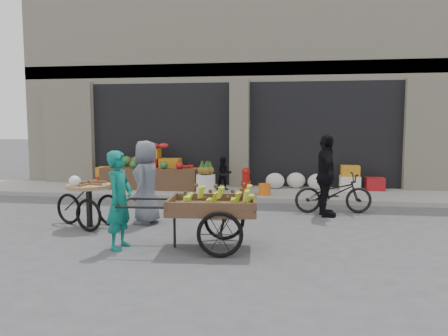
% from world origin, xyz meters
% --- Properties ---
extents(ground, '(80.00, 80.00, 0.00)m').
position_xyz_m(ground, '(0.00, 0.00, 0.00)').
color(ground, '#424244').
rests_on(ground, ground).
extents(sidewalk, '(18.00, 2.20, 0.12)m').
position_xyz_m(sidewalk, '(0.00, 4.10, 0.06)').
color(sidewalk, gray).
rests_on(sidewalk, ground).
extents(building, '(14.00, 6.45, 7.00)m').
position_xyz_m(building, '(0.00, 8.03, 3.37)').
color(building, beige).
rests_on(building, ground).
extents(fruit_display, '(3.10, 1.12, 1.24)m').
position_xyz_m(fruit_display, '(-2.48, 4.38, 0.67)').
color(fruit_display, '#A5161B').
rests_on(fruit_display, sidewalk).
extents(pineapple_bin, '(0.52, 0.52, 0.50)m').
position_xyz_m(pineapple_bin, '(-0.75, 3.60, 0.37)').
color(pineapple_bin, silver).
rests_on(pineapple_bin, sidewalk).
extents(fire_hydrant, '(0.22, 0.22, 0.71)m').
position_xyz_m(fire_hydrant, '(0.35, 3.55, 0.50)').
color(fire_hydrant, '#A5140F').
rests_on(fire_hydrant, sidewalk).
extents(orange_bucket, '(0.32, 0.32, 0.30)m').
position_xyz_m(orange_bucket, '(0.85, 3.50, 0.27)').
color(orange_bucket, orange).
rests_on(orange_bucket, sidewalk).
extents(right_bay_goods, '(3.35, 0.60, 0.70)m').
position_xyz_m(right_bay_goods, '(2.61, 4.70, 0.41)').
color(right_bay_goods, silver).
rests_on(right_bay_goods, sidewalk).
extents(seated_person, '(0.51, 0.43, 0.93)m').
position_xyz_m(seated_person, '(-0.35, 4.20, 0.58)').
color(seated_person, black).
rests_on(seated_person, sidewalk).
extents(banana_cart, '(2.47, 1.19, 1.00)m').
position_xyz_m(banana_cart, '(0.26, -1.12, 0.73)').
color(banana_cart, brown).
rests_on(banana_cart, ground).
extents(vendor_woman, '(0.42, 0.61, 1.58)m').
position_xyz_m(vendor_woman, '(-1.16, -1.35, 0.79)').
color(vendor_woman, '#0E6C5F').
rests_on(vendor_woman, ground).
extents(tricycle_cart, '(1.46, 1.06, 0.95)m').
position_xyz_m(tricycle_cart, '(-2.32, -0.07, 0.57)').
color(tricycle_cart, '#9E7F51').
rests_on(tricycle_cart, ground).
extents(vendor_grey, '(0.54, 0.82, 1.67)m').
position_xyz_m(vendor_grey, '(-1.32, 0.42, 0.84)').
color(vendor_grey, slate).
rests_on(vendor_grey, ground).
extents(bicycle, '(1.78, 0.82, 0.90)m').
position_xyz_m(bicycle, '(2.48, 2.04, 0.45)').
color(bicycle, black).
rests_on(bicycle, ground).
extents(cyclist, '(0.57, 1.09, 1.78)m').
position_xyz_m(cyclist, '(2.28, 1.64, 0.89)').
color(cyclist, black).
rests_on(cyclist, ground).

